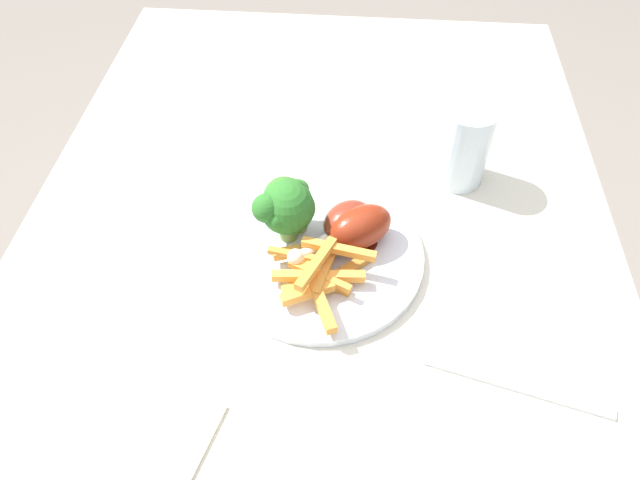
% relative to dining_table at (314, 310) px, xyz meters
% --- Properties ---
extents(ground_plane, '(6.00, 6.00, 0.00)m').
position_rel_dining_table_xyz_m(ground_plane, '(0.00, 0.00, -0.64)').
color(ground_plane, gray).
extents(dining_table, '(1.15, 0.74, 0.75)m').
position_rel_dining_table_xyz_m(dining_table, '(0.00, 0.00, 0.00)').
color(dining_table, silver).
rests_on(dining_table, ground_plane).
extents(dinner_plate, '(0.25, 0.25, 0.01)m').
position_rel_dining_table_xyz_m(dinner_plate, '(0.00, -0.01, 0.12)').
color(dinner_plate, silver).
rests_on(dinner_plate, dining_table).
extents(broccoli_floret_front, '(0.07, 0.07, 0.08)m').
position_rel_dining_table_xyz_m(broccoli_floret_front, '(0.02, 0.03, 0.17)').
color(broccoli_floret_front, '#7B9F4C').
rests_on(broccoli_floret_front, dinner_plate).
extents(broccoli_floret_middle, '(0.05, 0.06, 0.07)m').
position_rel_dining_table_xyz_m(broccoli_floret_middle, '(0.04, 0.03, 0.17)').
color(broccoli_floret_middle, '#8BBC4D').
rests_on(broccoli_floret_middle, dinner_plate).
extents(broccoli_floret_back, '(0.04, 0.04, 0.06)m').
position_rel_dining_table_xyz_m(broccoli_floret_back, '(0.04, 0.02, 0.16)').
color(broccoli_floret_back, '#8BA759').
rests_on(broccoli_floret_back, dinner_plate).
extents(carrot_fries_pile, '(0.14, 0.12, 0.04)m').
position_rel_dining_table_xyz_m(carrot_fries_pile, '(-0.04, -0.01, 0.14)').
color(carrot_fries_pile, orange).
rests_on(carrot_fries_pile, dinner_plate).
extents(chicken_drumstick_near, '(0.11, 0.11, 0.04)m').
position_rel_dining_table_xyz_m(chicken_drumstick_near, '(0.03, -0.04, 0.15)').
color(chicken_drumstick_near, '#5A1B12').
rests_on(chicken_drumstick_near, dinner_plate).
extents(chicken_drumstick_far, '(0.10, 0.13, 0.05)m').
position_rel_dining_table_xyz_m(chicken_drumstick_far, '(0.02, -0.05, 0.15)').
color(chicken_drumstick_far, '#60180B').
rests_on(chicken_drumstick_far, dinner_plate).
extents(fork, '(0.06, 0.19, 0.00)m').
position_rel_dining_table_xyz_m(fork, '(-0.15, -0.22, 0.11)').
color(fork, silver).
rests_on(fork, dining_table).
extents(water_glass, '(0.07, 0.07, 0.11)m').
position_rel_dining_table_xyz_m(water_glass, '(0.16, -0.18, 0.17)').
color(water_glass, silver).
rests_on(water_glass, dining_table).
extents(napkin, '(0.20, 0.18, 0.00)m').
position_rel_dining_table_xyz_m(napkin, '(-0.26, 0.16, 0.11)').
color(napkin, beige).
rests_on(napkin, dining_table).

